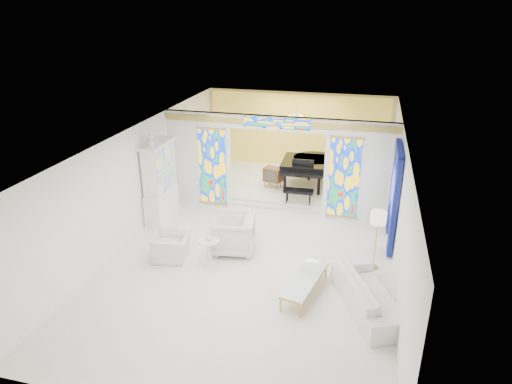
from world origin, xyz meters
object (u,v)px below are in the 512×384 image
(armchair_left, at_px, (173,245))
(sofa, at_px, (370,294))
(china_cabinet, at_px, (160,182))
(armchair_right, at_px, (233,234))
(coffee_table, at_px, (305,280))
(tv_console, at_px, (273,175))
(grand_piano, at_px, (309,164))

(armchair_left, xyz_separation_m, sofa, (4.92, -0.95, 0.02))
(china_cabinet, xyz_separation_m, sofa, (6.17, -3.00, -0.82))
(armchair_right, distance_m, coffee_table, 2.56)
(sofa, bearing_deg, tv_console, 6.52)
(sofa, bearing_deg, coffee_table, 59.76)
(sofa, distance_m, tv_console, 6.76)
(coffee_table, xyz_separation_m, tv_console, (-1.96, 5.68, 0.27))
(armchair_right, bearing_deg, armchair_left, -73.08)
(china_cabinet, xyz_separation_m, armchair_left, (1.25, -2.06, -0.84))
(armchair_left, relative_size, armchair_right, 0.93)
(china_cabinet, bearing_deg, armchair_right, -27.31)
(china_cabinet, relative_size, coffee_table, 1.47)
(sofa, bearing_deg, grand_piano, -4.12)
(armchair_left, distance_m, tv_console, 5.15)
(sofa, height_order, coffee_table, sofa)
(armchair_right, relative_size, grand_piano, 0.38)
(china_cabinet, distance_m, tv_console, 4.02)
(armchair_left, relative_size, grand_piano, 0.35)
(grand_piano, bearing_deg, armchair_left, -118.61)
(china_cabinet, height_order, sofa, china_cabinet)
(armchair_right, height_order, sofa, armchair_right)
(armchair_left, bearing_deg, grand_piano, 143.48)
(coffee_table, bearing_deg, sofa, -6.79)
(china_cabinet, xyz_separation_m, tv_console, (2.79, 2.85, -0.54))
(china_cabinet, xyz_separation_m, grand_piano, (3.94, 3.33, -0.22))
(coffee_table, height_order, tv_console, tv_console)
(grand_piano, bearing_deg, sofa, -72.70)
(armchair_left, bearing_deg, tv_console, 152.57)
(coffee_table, bearing_deg, tv_console, 109.05)
(armchair_right, height_order, coffee_table, armchair_right)
(coffee_table, bearing_deg, armchair_left, 167.51)
(coffee_table, relative_size, grand_piano, 0.64)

